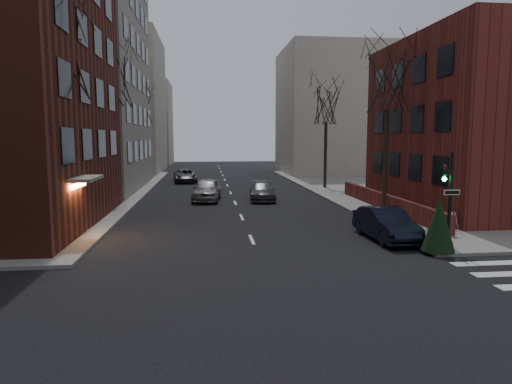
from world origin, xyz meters
TOP-DOWN VIEW (x-y plane):
  - ground at (0.00, 0.00)m, footprint 160.00×160.00m
  - building_left_tan at (-17.00, 34.00)m, footprint 18.00×18.00m
  - building_right_brick at (16.50, 19.00)m, footprint 12.00×14.00m
  - low_wall_right at (9.30, 19.00)m, footprint 0.35×16.00m
  - building_distant_la at (-15.00, 55.00)m, footprint 14.00×16.00m
  - building_distant_ra at (15.00, 50.00)m, footprint 14.00×14.00m
  - building_distant_lb at (-13.00, 72.00)m, footprint 10.00×12.00m
  - traffic_signal at (7.94, 8.99)m, footprint 0.76×0.44m
  - tree_left_a at (-8.80, 14.00)m, footprint 4.18×4.18m
  - tree_left_b at (-8.80, 26.00)m, footprint 4.40×4.40m
  - tree_left_c at (-8.80, 40.00)m, footprint 3.96×3.96m
  - tree_right_a at (8.80, 18.00)m, footprint 3.96×3.96m
  - tree_right_b at (8.80, 32.00)m, footprint 3.74×3.74m
  - streetlamp_near at (-8.20, 22.00)m, footprint 0.36×0.36m
  - streetlamp_far at (-8.20, 42.00)m, footprint 0.36×0.36m
  - parked_sedan at (6.20, 11.27)m, footprint 1.80×4.65m
  - car_lane_silver at (-2.04, 25.47)m, footprint 2.44×5.02m
  - car_lane_gray at (2.15, 25.19)m, footprint 2.30×4.84m
  - car_lane_far at (-4.27, 39.68)m, footprint 2.75×5.16m
  - sandwich_board at (10.30, 12.66)m, footprint 0.54×0.63m
  - evergreen_shrub at (7.30, 8.50)m, footprint 1.74×1.74m

SIDE VIEW (x-z plane):
  - ground at x=0.00m, z-range 0.00..0.00m
  - sandwich_board at x=10.30m, z-range 0.15..1.00m
  - low_wall_right at x=9.30m, z-range 0.15..1.15m
  - car_lane_gray at x=2.15m, z-range 0.00..1.36m
  - car_lane_far at x=-4.27m, z-range 0.00..1.38m
  - parked_sedan at x=6.20m, z-range 0.00..1.51m
  - car_lane_silver at x=-2.04m, z-range 0.00..1.65m
  - evergreen_shrub at x=7.30m, z-range 0.15..2.35m
  - traffic_signal at x=7.94m, z-range -0.09..3.91m
  - streetlamp_near at x=-8.20m, z-range 1.10..7.38m
  - streetlamp_far at x=-8.20m, z-range 1.10..7.38m
  - building_right_brick at x=16.50m, z-range 0.00..11.00m
  - building_distant_lb at x=-13.00m, z-range 0.00..14.00m
  - tree_right_b at x=8.80m, z-range 3.00..12.18m
  - building_distant_ra at x=15.00m, z-range 0.00..16.00m
  - tree_left_c at x=-8.80m, z-range 3.17..12.89m
  - tree_right_a at x=8.80m, z-range 3.17..12.89m
  - tree_left_a at x=-8.80m, z-range 3.34..13.60m
  - tree_left_b at x=-8.80m, z-range 3.51..14.31m
  - building_distant_la at x=-15.00m, z-range 0.00..18.00m
  - building_left_tan at x=-17.00m, z-range 0.00..28.00m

